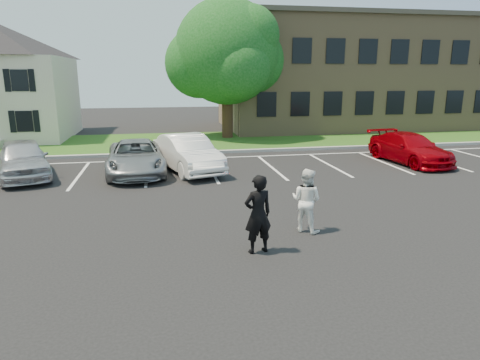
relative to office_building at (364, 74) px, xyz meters
name	(u,v)px	position (x,y,z in m)	size (l,w,h in m)	color
ground_plane	(247,234)	(-14.00, -21.99, -4.16)	(90.00, 90.00, 0.00)	black
curb	(202,152)	(-14.00, -9.99, -4.08)	(40.00, 0.30, 0.15)	#969691
grass_strip	(195,142)	(-14.00, -5.99, -4.12)	(44.00, 8.00, 0.08)	#294A1A
stall_lines	(238,164)	(-12.60, -13.04, -4.15)	(34.00, 5.36, 0.01)	white
office_building	(364,74)	(0.00, 0.00, 0.00)	(22.40, 10.40, 8.30)	#927854
tree	(228,54)	(-11.69, -4.65, 1.19)	(7.80, 7.20, 8.80)	black
man_black_suit	(258,214)	(-13.99, -23.21, -3.20)	(0.70, 0.46, 1.92)	black
man_white_shirt	(306,200)	(-12.38, -22.05, -3.29)	(0.85, 0.66, 1.74)	white
car_silver_west	(23,159)	(-21.74, -14.02, -3.37)	(1.86, 4.62, 1.57)	silver
car_silver_minivan	(136,157)	(-17.22, -14.13, -3.45)	(2.36, 5.12, 1.42)	#94979B
car_white_sedan	(188,153)	(-15.02, -14.06, -3.36)	(1.68, 4.83, 1.59)	white
car_red_compact	(410,148)	(-4.45, -14.23, -3.46)	(1.96, 4.83, 1.40)	#960008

